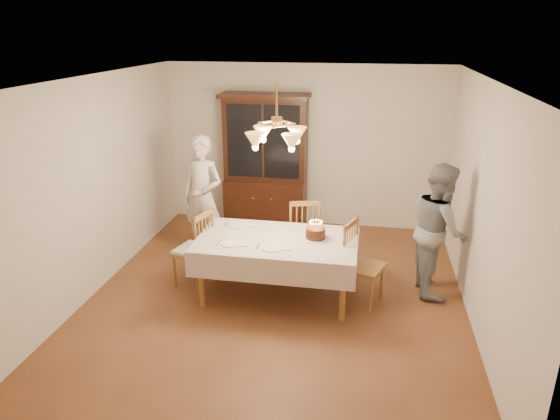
% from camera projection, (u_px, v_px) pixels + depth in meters
% --- Properties ---
extents(ground, '(5.00, 5.00, 0.00)m').
position_uv_depth(ground, '(277.00, 295.00, 6.17)').
color(ground, brown).
rests_on(ground, ground).
extents(room_shell, '(5.00, 5.00, 5.00)m').
position_uv_depth(room_shell, '(277.00, 172.00, 5.63)').
color(room_shell, white).
rests_on(room_shell, ground).
extents(dining_table, '(1.90, 1.10, 0.76)m').
position_uv_depth(dining_table, '(277.00, 245.00, 5.94)').
color(dining_table, brown).
rests_on(dining_table, ground).
extents(china_hutch, '(1.38, 0.54, 2.16)m').
position_uv_depth(china_hutch, '(266.00, 165.00, 8.00)').
color(china_hutch, black).
rests_on(china_hutch, ground).
extents(chair_far_side, '(0.54, 0.52, 1.00)m').
position_uv_depth(chair_far_side, '(303.00, 235.00, 6.80)').
color(chair_far_side, brown).
rests_on(chair_far_side, ground).
extents(chair_left_end, '(0.52, 0.54, 1.00)m').
position_uv_depth(chair_left_end, '(194.00, 251.00, 6.30)').
color(chair_left_end, brown).
rests_on(chair_left_end, ground).
extents(chair_right_end, '(0.55, 0.56, 1.00)m').
position_uv_depth(chair_right_end, '(363.00, 268.00, 5.90)').
color(chair_right_end, brown).
rests_on(chair_right_end, ground).
extents(elderly_woman, '(0.74, 0.60, 1.75)m').
position_uv_depth(elderly_woman, '(203.00, 197.00, 6.98)').
color(elderly_woman, beige).
rests_on(elderly_woman, ground).
extents(adult_in_grey, '(0.71, 0.87, 1.64)m').
position_uv_depth(adult_in_grey, '(439.00, 229.00, 6.03)').
color(adult_in_grey, slate).
rests_on(adult_in_grey, ground).
extents(birthday_cake, '(0.30, 0.30, 0.22)m').
position_uv_depth(birthday_cake, '(316.00, 234.00, 5.89)').
color(birthday_cake, white).
rests_on(birthday_cake, dining_table).
extents(place_setting_near_left, '(0.37, 0.23, 0.02)m').
position_uv_depth(place_setting_near_left, '(233.00, 244.00, 5.76)').
color(place_setting_near_left, white).
rests_on(place_setting_near_left, dining_table).
extents(place_setting_near_right, '(0.41, 0.26, 0.02)m').
position_uv_depth(place_setting_near_right, '(274.00, 247.00, 5.67)').
color(place_setting_near_right, white).
rests_on(place_setting_near_right, dining_table).
extents(place_setting_far_left, '(0.41, 0.26, 0.02)m').
position_uv_depth(place_setting_far_left, '(240.00, 225.00, 6.31)').
color(place_setting_far_left, white).
rests_on(place_setting_far_left, dining_table).
extents(chandelier, '(0.62, 0.62, 0.73)m').
position_uv_depth(chandelier, '(277.00, 137.00, 5.49)').
color(chandelier, '#BF8C3F').
rests_on(chandelier, ground).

